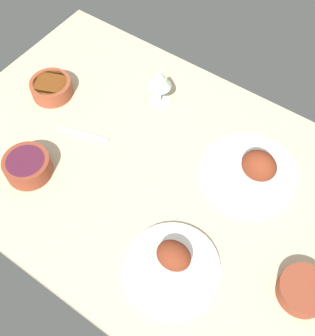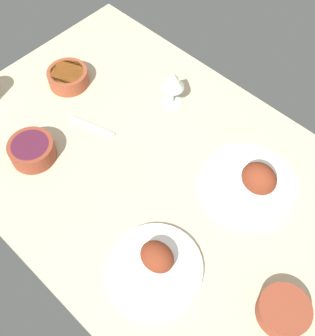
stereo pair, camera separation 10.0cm
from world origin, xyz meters
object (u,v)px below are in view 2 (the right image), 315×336
(bowl_soup, at_px, (68,77))
(bowl_onions, at_px, (32,150))
(wine_glass, at_px, (173,82))
(plate_far_side, at_px, (253,181))
(bowl_cream, at_px, (284,311))
(fork_loose, at_px, (92,126))
(plate_near_viewer, at_px, (156,264))

(bowl_soup, distance_m, bowl_onions, 0.32)
(wine_glass, bearing_deg, bowl_onions, 70.49)
(plate_far_side, bearing_deg, bowl_cream, 138.26)
(bowl_cream, relative_size, fork_loose, 0.78)
(plate_near_viewer, height_order, bowl_cream, plate_near_viewer)
(bowl_onions, bearing_deg, bowl_cream, -171.10)
(plate_far_side, xyz_separation_m, fork_loose, (0.51, 0.17, -0.03))
(plate_near_viewer, xyz_separation_m, bowl_soup, (0.68, -0.27, 0.01))
(plate_far_side, height_order, wine_glass, wine_glass)
(bowl_cream, bearing_deg, bowl_onions, 8.90)
(bowl_soup, relative_size, wine_glass, 0.99)
(bowl_soup, bearing_deg, plate_far_side, -172.15)
(plate_near_viewer, xyz_separation_m, fork_loose, (0.48, -0.20, -0.02))
(bowl_onions, height_order, bowl_cream, bowl_onions)
(plate_near_viewer, xyz_separation_m, wine_glass, (0.36, -0.45, 0.08))
(bowl_soup, height_order, bowl_onions, bowl_onions)
(bowl_soup, xyz_separation_m, bowl_onions, (-0.16, 0.28, 0.00))
(bowl_soup, relative_size, bowl_cream, 1.06)
(plate_near_viewer, height_order, bowl_onions, plate_near_viewer)
(bowl_soup, distance_m, bowl_cream, 1.00)
(bowl_cream, xyz_separation_m, fork_loose, (0.78, -0.07, -0.02))
(bowl_soup, xyz_separation_m, bowl_cream, (-0.99, 0.15, -0.00))
(bowl_onions, relative_size, bowl_cream, 1.07)
(plate_near_viewer, bearing_deg, plate_far_side, -95.32)
(bowl_cream, height_order, fork_loose, bowl_cream)
(bowl_soup, distance_m, wine_glass, 0.37)
(bowl_cream, bearing_deg, wine_glass, -26.08)
(bowl_onions, distance_m, wine_glass, 0.49)
(plate_far_side, height_order, fork_loose, plate_far_side)
(bowl_onions, distance_m, bowl_cream, 0.84)
(fork_loose, bearing_deg, wine_glass, 48.14)
(plate_far_side, bearing_deg, bowl_soup, 7.85)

